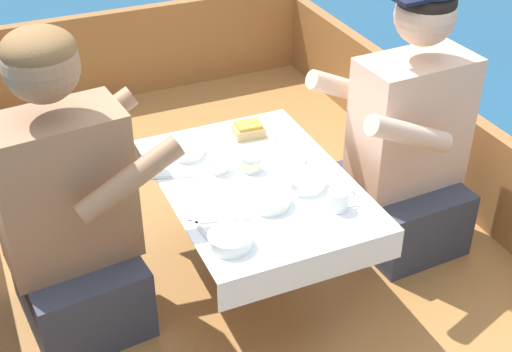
% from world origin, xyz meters
% --- Properties ---
extents(ground_plane, '(60.00, 60.00, 0.00)m').
position_xyz_m(ground_plane, '(0.00, 0.00, 0.00)').
color(ground_plane, navy).
extents(boat_deck, '(2.00, 3.41, 0.26)m').
position_xyz_m(boat_deck, '(0.00, 0.00, 0.13)').
color(boat_deck, '#9E6B38').
rests_on(boat_deck, ground_plane).
extents(gunwale_starboard, '(0.06, 3.41, 0.40)m').
position_xyz_m(gunwale_starboard, '(0.97, 0.00, 0.46)').
color(gunwale_starboard, '#936033').
rests_on(gunwale_starboard, boat_deck).
extents(bow_coaming, '(1.88, 0.06, 0.46)m').
position_xyz_m(bow_coaming, '(0.00, 1.68, 0.49)').
color(bow_coaming, '#936033').
rests_on(bow_coaming, boat_deck).
extents(cockpit_table, '(0.60, 0.84, 0.42)m').
position_xyz_m(cockpit_table, '(0.00, 0.03, 0.63)').
color(cockpit_table, '#B2B2B7').
rests_on(cockpit_table, boat_deck).
extents(person_port, '(0.55, 0.48, 1.02)m').
position_xyz_m(person_port, '(-0.60, 0.10, 0.68)').
color(person_port, '#333847').
rests_on(person_port, boat_deck).
extents(person_starboard, '(0.54, 0.46, 1.03)m').
position_xyz_m(person_starboard, '(0.60, 0.05, 0.67)').
color(person_starboard, '#333847').
rests_on(person_starboard, boat_deck).
extents(plate_sandwich, '(0.20, 0.20, 0.01)m').
position_xyz_m(plate_sandwich, '(0.09, 0.31, 0.68)').
color(plate_sandwich, silver).
rests_on(plate_sandwich, cockpit_table).
extents(plate_bread, '(0.17, 0.17, 0.01)m').
position_xyz_m(plate_bread, '(0.14, 0.12, 0.68)').
color(plate_bread, silver).
rests_on(plate_bread, cockpit_table).
extents(sandwich, '(0.11, 0.09, 0.05)m').
position_xyz_m(sandwich, '(0.09, 0.31, 0.71)').
color(sandwich, tan).
rests_on(sandwich, plate_sandwich).
extents(bowl_port_near, '(0.13, 0.13, 0.04)m').
position_xyz_m(bowl_port_near, '(-0.20, -0.25, 0.70)').
color(bowl_port_near, silver).
rests_on(bowl_port_near, cockpit_table).
extents(bowl_starboard_near, '(0.14, 0.14, 0.04)m').
position_xyz_m(bowl_starboard_near, '(-0.02, -0.10, 0.70)').
color(bowl_starboard_near, silver).
rests_on(bowl_starboard_near, cockpit_table).
extents(bowl_center_far, '(0.12, 0.12, 0.04)m').
position_xyz_m(bowl_center_far, '(-0.15, 0.28, 0.70)').
color(bowl_center_far, silver).
rests_on(bowl_center_far, cockpit_table).
extents(bowl_port_far, '(0.13, 0.13, 0.04)m').
position_xyz_m(bowl_port_far, '(0.13, -0.06, 0.70)').
color(bowl_port_far, silver).
rests_on(bowl_port_far, cockpit_table).
extents(coffee_cup_port, '(0.09, 0.07, 0.06)m').
position_xyz_m(coffee_cup_port, '(-0.09, 0.14, 0.71)').
color(coffee_cup_port, silver).
rests_on(coffee_cup_port, cockpit_table).
extents(coffee_cup_starboard, '(0.09, 0.07, 0.06)m').
position_xyz_m(coffee_cup_starboard, '(0.17, -0.21, 0.71)').
color(coffee_cup_starboard, silver).
rests_on(coffee_cup_starboard, cockpit_table).
extents(tin_can, '(0.07, 0.07, 0.05)m').
position_xyz_m(tin_can, '(0.01, 0.10, 0.71)').
color(tin_can, silver).
rests_on(tin_can, cockpit_table).
extents(utensil_knife_starboard, '(0.17, 0.05, 0.00)m').
position_xyz_m(utensil_knife_starboard, '(-0.18, -0.13, 0.68)').
color(utensil_knife_starboard, silver).
rests_on(utensil_knife_starboard, cockpit_table).
extents(utensil_spoon_center, '(0.17, 0.06, 0.01)m').
position_xyz_m(utensil_spoon_center, '(-0.28, 0.17, 0.68)').
color(utensil_spoon_center, silver).
rests_on(utensil_spoon_center, cockpit_table).
extents(utensil_spoon_starboard, '(0.04, 0.17, 0.01)m').
position_xyz_m(utensil_spoon_starboard, '(-0.26, -0.12, 0.68)').
color(utensil_spoon_starboard, silver).
rests_on(utensil_spoon_starboard, cockpit_table).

